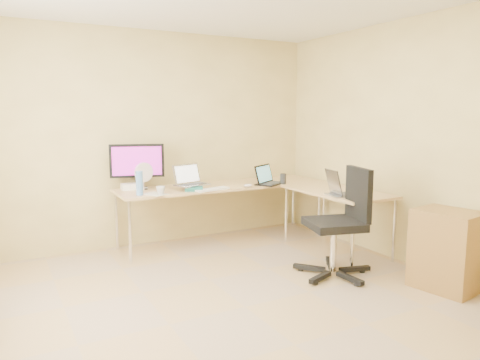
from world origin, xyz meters
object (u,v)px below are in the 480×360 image
laptop_black (270,175)px  cabinet (447,251)px  office_chair (334,227)px  desk_main (224,213)px  water_bottle (139,183)px  laptop_center (192,175)px  mug (161,191)px  laptop_return (343,185)px  monitor (137,166)px  desk_fan (143,177)px  desk_return (336,221)px  keyboard (212,189)px

laptop_black → cabinet: bearing=-105.9°
office_chair → desk_main: bearing=120.0°
water_bottle → laptop_center: bearing=7.4°
mug → laptop_return: laptop_return is taller
monitor → desk_fan: size_ratio=2.16×
laptop_black → mug: (-1.45, -0.06, -0.08)m
laptop_center → desk_fan: laptop_center is taller
laptop_center → desk_main: bearing=-3.7°
desk_return → mug: (-1.89, 0.70, 0.41)m
water_bottle → desk_return: bearing=-20.7°
monitor → cabinet: 3.41m
office_chair → desk_return: bearing=63.0°
laptop_center → laptop_return: laptop_center is taller
desk_main → water_bottle: bearing=-169.7°
desk_main → desk_return: bearing=-45.7°
monitor → mug: (0.11, -0.50, -0.22)m
water_bottle → office_chair: office_chair is taller
laptop_center → desk_fan: 0.58m
laptop_center → keyboard: laptop_center is taller
desk_return → cabinet: (0.13, -1.38, -0.01)m
desk_main → office_chair: bearing=-75.4°
desk_return → monitor: monitor is taller
desk_main → monitor: bearing=169.0°
mug → desk_return: bearing=-20.3°
laptop_center → water_bottle: 0.66m
laptop_black → laptop_center: bearing=142.2°
desk_return → desk_fan: size_ratio=4.49×
keyboard → cabinet: keyboard is taller
desk_return → laptop_center: bearing=148.7°
monitor → cabinet: monitor is taller
laptop_black → laptop_return: laptop_black is taller
desk_fan → water_bottle: bearing=-127.7°
mug → desk_fan: 0.47m
laptop_center → laptop_return: 1.73m
monitor → desk_fan: (0.05, -0.05, -0.12)m
laptop_black → desk_fan: 1.57m
laptop_center → cabinet: laptop_center is taller
laptop_return → desk_main: bearing=43.8°
monitor → laptop_return: size_ratio=1.79×
keyboard → desk_fan: bearing=133.6°
desk_fan → laptop_return: desk_fan is taller
water_bottle → desk_fan: size_ratio=0.91×
desk_return → keyboard: bearing=150.8°
water_bottle → office_chair: 2.12m
desk_fan → desk_main: bearing=-24.5°
monitor → cabinet: bearing=-34.1°
desk_return → laptop_return: 0.59m
desk_return → cabinet: 1.38m
mug → monitor: bearing=102.7°
keyboard → cabinet: (1.40, -2.09, -0.38)m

